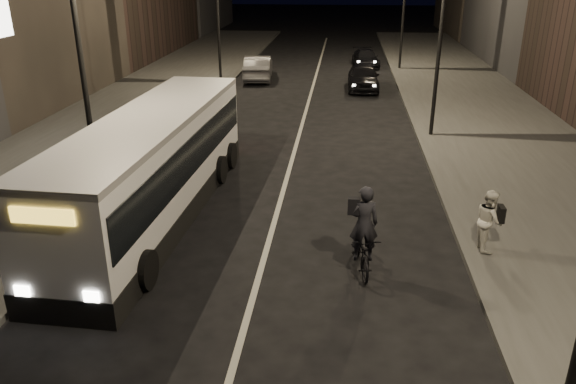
% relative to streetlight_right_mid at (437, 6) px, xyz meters
% --- Properties ---
extents(ground, '(180.00, 180.00, 0.00)m').
position_rel_streetlight_right_mid_xyz_m(ground, '(-5.33, -12.00, -5.36)').
color(ground, black).
rests_on(ground, ground).
extents(sidewalk_right, '(7.00, 70.00, 0.16)m').
position_rel_streetlight_right_mid_xyz_m(sidewalk_right, '(3.17, 2.00, -5.28)').
color(sidewalk_right, '#363633').
rests_on(sidewalk_right, ground).
extents(sidewalk_left, '(7.00, 70.00, 0.16)m').
position_rel_streetlight_right_mid_xyz_m(sidewalk_left, '(-13.83, 2.00, -5.28)').
color(sidewalk_left, '#363633').
rests_on(sidewalk_left, ground).
extents(streetlight_right_mid, '(1.20, 0.44, 8.12)m').
position_rel_streetlight_right_mid_xyz_m(streetlight_right_mid, '(0.00, 0.00, 0.00)').
color(streetlight_right_mid, black).
rests_on(streetlight_right_mid, sidewalk_right).
extents(streetlight_left_near, '(1.20, 0.44, 8.12)m').
position_rel_streetlight_right_mid_xyz_m(streetlight_left_near, '(-10.66, -8.00, 0.00)').
color(streetlight_left_near, black).
rests_on(streetlight_left_near, sidewalk_left).
extents(city_bus, '(3.00, 11.28, 3.01)m').
position_rel_streetlight_right_mid_xyz_m(city_bus, '(-8.83, -8.75, -3.72)').
color(city_bus, white).
rests_on(city_bus, ground).
extents(cyclist_on_bicycle, '(0.94, 2.03, 2.26)m').
position_rel_streetlight_right_mid_xyz_m(cyclist_on_bicycle, '(-2.90, -11.42, -4.61)').
color(cyclist_on_bicycle, black).
rests_on(cyclist_on_bicycle, ground).
extents(pedestrian_woman, '(0.64, 0.81, 1.60)m').
position_rel_streetlight_right_mid_xyz_m(pedestrian_woman, '(0.27, -10.29, -4.40)').
color(pedestrian_woman, beige).
rests_on(pedestrian_woman, sidewalk_right).
extents(car_near, '(1.79, 4.39, 1.49)m').
position_rel_streetlight_right_mid_xyz_m(car_near, '(-2.38, 9.50, -4.62)').
color(car_near, black).
rests_on(car_near, ground).
extents(car_mid, '(2.03, 4.77, 1.53)m').
position_rel_streetlight_right_mid_xyz_m(car_mid, '(-8.88, 11.71, -4.60)').
color(car_mid, '#3E3E40').
rests_on(car_mid, ground).
extents(car_far, '(2.06, 4.12, 1.15)m').
position_rel_streetlight_right_mid_xyz_m(car_far, '(-2.01, 17.36, -4.79)').
color(car_far, black).
rests_on(car_far, ground).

